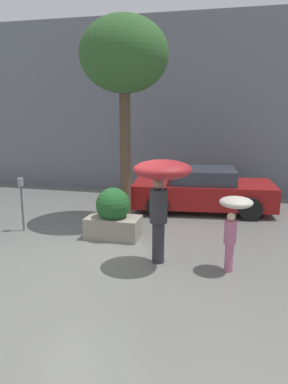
# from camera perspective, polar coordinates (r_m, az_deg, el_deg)

# --- Properties ---
(ground_plane) EXTENTS (40.00, 40.00, 0.00)m
(ground_plane) POSITION_cam_1_polar(r_m,az_deg,el_deg) (7.68, -7.41, -10.01)
(ground_plane) COLOR slate
(building_facade) EXTENTS (18.00, 0.30, 6.00)m
(building_facade) POSITION_cam_1_polar(r_m,az_deg,el_deg) (13.34, 2.66, 12.92)
(building_facade) COLOR slate
(building_facade) RESTS_ON ground
(planter_box) EXTENTS (1.23, 0.78, 1.18)m
(planter_box) POSITION_cam_1_polar(r_m,az_deg,el_deg) (8.65, -4.72, -3.57)
(planter_box) COLOR gray
(planter_box) RESTS_ON ground
(person_adult) EXTENTS (1.07, 1.07, 2.03)m
(person_adult) POSITION_cam_1_polar(r_m,az_deg,el_deg) (6.87, 2.67, 1.57)
(person_adult) COLOR #2D2D33
(person_adult) RESTS_ON ground
(person_child) EXTENTS (0.60, 0.60, 1.40)m
(person_child) POSITION_cam_1_polar(r_m,az_deg,el_deg) (6.92, 13.54, -3.55)
(person_child) COLOR #B76684
(person_child) RESTS_ON ground
(parked_car_near) EXTENTS (4.19, 2.34, 1.24)m
(parked_car_near) POSITION_cam_1_polar(r_m,az_deg,el_deg) (11.08, 8.96, 0.24)
(parked_car_near) COLOR maroon
(parked_car_near) RESTS_ON ground
(street_tree) EXTENTS (2.20, 2.20, 5.17)m
(street_tree) POSITION_cam_1_polar(r_m,az_deg,el_deg) (9.77, -3.05, 19.79)
(street_tree) COLOR brown
(street_tree) RESTS_ON ground
(parking_meter) EXTENTS (0.14, 0.14, 1.31)m
(parking_meter) POSITION_cam_1_polar(r_m,az_deg,el_deg) (9.48, -18.20, -0.17)
(parking_meter) COLOR #595B60
(parking_meter) RESTS_ON ground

